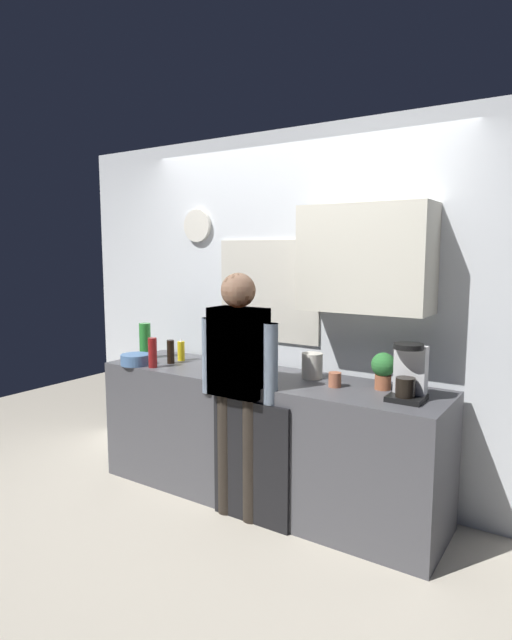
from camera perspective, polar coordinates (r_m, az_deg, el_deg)
The scene contains 17 objects.
ground_plane at distance 3.70m, azimuth -1.84°, elevation -20.44°, with size 8.00×8.00×0.00m, color beige.
kitchen_counter at distance 3.75m, azimuth 0.84°, elevation -12.65°, with size 2.48×0.64×0.89m, color #4C4C51.
dishwasher_panel at distance 3.45m, azimuth -0.62°, elevation -15.28°, with size 0.56×0.02×0.80m, color black.
back_wall_assembly at distance 3.84m, azimuth 5.13°, elevation 1.88°, with size 4.08×0.42×2.60m.
coffee_maker at distance 3.14m, azimuth 16.26°, elevation -5.70°, with size 0.20×0.20×0.33m.
bottle_red_vinegar at distance 3.92m, azimuth -11.16°, elevation -3.50°, with size 0.06×0.06×0.22m, color maroon.
bottle_amber_beer at distance 3.67m, azimuth -1.63°, elevation -4.03°, with size 0.06×0.06×0.23m, color brown.
bottle_dark_sauce at distance 4.04m, azimuth -9.25°, elevation -3.42°, with size 0.06×0.06×0.18m, color black.
bottle_green_wine at distance 3.48m, azimuth -2.76°, elevation -4.09°, with size 0.07×0.07×0.30m, color #195923.
bottle_clear_soda at distance 4.27m, azimuth -11.95°, elevation -2.21°, with size 0.09×0.09×0.28m, color #2D8C33.
cup_terracotta_mug at distance 3.35m, azimuth 8.55°, elevation -6.42°, with size 0.08×0.08×0.09m, color #B26647.
mixing_bowl at distance 4.05m, azimuth -12.95°, elevation -4.20°, with size 0.22×0.22×0.08m, color #4C72A5.
potted_plant at distance 3.33m, azimuth 13.66°, elevation -5.12°, with size 0.15×0.15×0.23m.
dish_soap at distance 4.13m, azimuth -8.14°, elevation -3.31°, with size 0.06×0.06×0.18m.
storage_canister at distance 3.55m, azimuth 6.11°, elevation -4.95°, with size 0.14×0.14×0.17m, color silver.
person_at_sink at distance 3.36m, azimuth -1.90°, elevation -6.01°, with size 0.57×0.22×1.60m.
person_guest at distance 3.36m, azimuth -1.90°, elevation -6.01°, with size 0.57×0.22×1.60m.
Camera 1 is at (1.89, -2.67, 1.73)m, focal length 29.48 mm.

